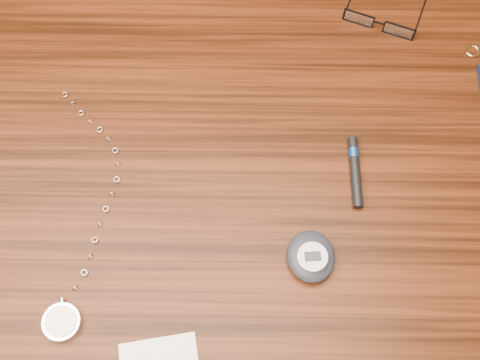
{
  "coord_description": "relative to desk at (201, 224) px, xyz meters",
  "views": [
    {
      "loc": [
        0.06,
        -0.29,
        1.47
      ],
      "look_at": [
        0.06,
        0.02,
        0.76
      ],
      "focal_mm": 45.0,
      "sensor_mm": 36.0,
      "label": 1
    }
  ],
  "objects": [
    {
      "name": "pedometer",
      "position": [
        0.14,
        -0.08,
        0.11
      ],
      "size": [
        0.06,
        0.07,
        0.03
      ],
      "color": "black",
      "rests_on": "desk"
    },
    {
      "name": "pocket_watch",
      "position": [
        -0.15,
        -0.15,
        0.11
      ],
      "size": [
        0.09,
        0.34,
        0.01
      ],
      "color": "#B7B7BB",
      "rests_on": "desk"
    },
    {
      "name": "desk",
      "position": [
        0.0,
        0.0,
        0.0
      ],
      "size": [
        1.0,
        0.7,
        0.75
      ],
      "color": "#361608",
      "rests_on": "ground"
    },
    {
      "name": "ground",
      "position": [
        0.0,
        0.0,
        -0.65
      ],
      "size": [
        3.8,
        3.8,
        0.0
      ],
      "primitive_type": "plane",
      "color": "#472814",
      "rests_on": "ground"
    },
    {
      "name": "gold_ring",
      "position": [
        0.39,
        0.23,
        0.1
      ],
      "size": [
        0.02,
        0.02,
        0.0
      ],
      "primitive_type": "torus",
      "rotation": [
        0.0,
        0.0,
        -0.17
      ],
      "color": "#EFCD70",
      "rests_on": "desk"
    },
    {
      "name": "black_blue_pen",
      "position": [
        0.21,
        0.04,
        0.11
      ],
      "size": [
        0.01,
        0.1,
        0.01
      ],
      "color": "black",
      "rests_on": "desk"
    },
    {
      "name": "eyeglasses",
      "position": [
        0.26,
        0.28,
        0.11
      ],
      "size": [
        0.14,
        0.14,
        0.02
      ],
      "color": "black",
      "rests_on": "desk"
    }
  ]
}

